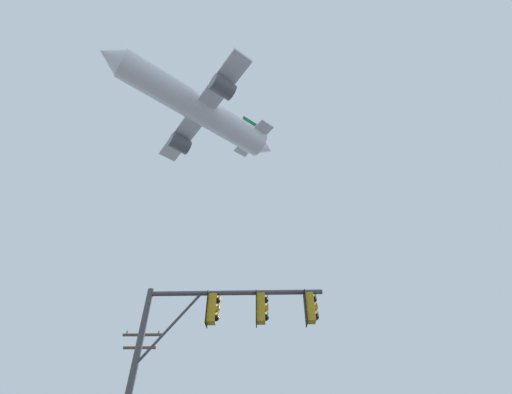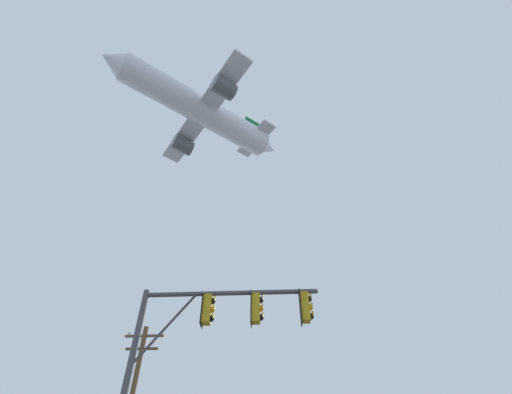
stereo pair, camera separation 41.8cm
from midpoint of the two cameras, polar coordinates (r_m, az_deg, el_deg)
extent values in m
cylinder|color=#4C4C51|center=(11.54, -3.07, -15.46)|extent=(5.50, 0.19, 0.15)
cylinder|color=#4C4C51|center=(11.47, -13.53, -20.11)|extent=(1.72, 0.09, 2.19)
cube|color=gold|center=(11.32, 9.13, -17.42)|extent=(0.26, 0.32, 0.90)
cylinder|color=gold|center=(11.54, 8.85, -15.11)|extent=(0.05, 0.05, 0.12)
cube|color=black|center=(11.31, 8.39, -17.47)|extent=(0.03, 0.46, 1.04)
sphere|color=black|center=(11.45, 9.73, -16.14)|extent=(0.20, 0.20, 0.20)
cylinder|color=gold|center=(11.48, 10.03, -15.85)|extent=(0.04, 0.21, 0.21)
sphere|color=orange|center=(11.33, 9.89, -17.42)|extent=(0.20, 0.20, 0.20)
cylinder|color=gold|center=(11.37, 10.20, -17.12)|extent=(0.04, 0.21, 0.21)
sphere|color=black|center=(11.23, 10.06, -18.72)|extent=(0.20, 0.20, 0.20)
cylinder|color=gold|center=(11.26, 10.37, -18.41)|extent=(0.04, 0.21, 0.21)
cube|color=gold|center=(11.27, 1.08, -17.79)|extent=(0.26, 0.32, 0.90)
cylinder|color=gold|center=(11.48, 1.04, -15.46)|extent=(0.05, 0.05, 0.12)
cube|color=black|center=(11.27, 0.33, -17.81)|extent=(0.03, 0.46, 1.04)
sphere|color=black|center=(11.37, 1.82, -16.52)|extent=(0.20, 0.20, 0.20)
cylinder|color=gold|center=(11.40, 2.15, -16.24)|extent=(0.04, 0.21, 0.21)
sphere|color=orange|center=(11.26, 1.85, -17.82)|extent=(0.20, 0.20, 0.20)
cylinder|color=gold|center=(11.28, 2.19, -17.53)|extent=(0.04, 0.21, 0.21)
sphere|color=black|center=(11.15, 1.89, -19.13)|extent=(0.20, 0.20, 0.20)
cylinder|color=gold|center=(11.17, 2.23, -18.84)|extent=(0.04, 0.21, 0.21)
cube|color=gold|center=(11.41, -6.93, -17.83)|extent=(0.26, 0.32, 0.90)
cylinder|color=gold|center=(11.62, -6.72, -15.53)|extent=(0.05, 0.05, 0.12)
cube|color=black|center=(11.43, -7.65, -17.82)|extent=(0.03, 0.46, 1.04)
sphere|color=black|center=(11.50, -6.07, -16.61)|extent=(0.20, 0.20, 0.20)
cylinder|color=gold|center=(11.51, -5.71, -16.34)|extent=(0.04, 0.21, 0.21)
sphere|color=orange|center=(11.38, -6.17, -17.89)|extent=(0.20, 0.20, 0.20)
cylinder|color=gold|center=(11.40, -5.81, -17.61)|extent=(0.04, 0.21, 0.21)
sphere|color=black|center=(11.28, -6.28, -19.19)|extent=(0.20, 0.20, 0.20)
cylinder|color=gold|center=(11.29, -5.91, -18.91)|extent=(0.04, 0.21, 0.21)
cube|color=brown|center=(22.00, -17.26, -20.93)|extent=(2.20, 0.12, 0.12)
cube|color=brown|center=(21.79, -17.65, -22.63)|extent=(1.80, 0.12, 0.12)
cylinder|color=gray|center=(22.34, -19.52, -20.42)|extent=(0.10, 0.10, 0.18)
cylinder|color=gray|center=(21.77, -14.80, -20.83)|extent=(0.10, 0.10, 0.18)
cylinder|color=white|center=(46.85, -9.07, 14.09)|extent=(18.16, 15.37, 3.60)
cone|color=white|center=(45.93, -22.21, 20.05)|extent=(4.06, 4.22, 3.42)
cone|color=white|center=(50.28, 2.19, 8.12)|extent=(3.66, 3.80, 3.06)
cube|color=silver|center=(46.52, -8.52, 13.40)|extent=(13.79, 16.57, 0.41)
cylinder|color=#595B60|center=(42.90, -5.02, 17.43)|extent=(3.38, 3.26, 2.03)
cylinder|color=#595B60|center=(48.83, -11.73, 8.34)|extent=(3.38, 3.26, 2.03)
cube|color=#0C5933|center=(50.95, -0.03, 10.79)|extent=(2.64, 2.16, 4.28)
cube|color=silver|center=(49.71, 0.19, 9.47)|extent=(5.77, 6.56, 0.23)
camera|label=1|loc=(0.21, -89.46, -0.48)|focal=24.39mm
camera|label=2|loc=(0.21, 90.54, 0.48)|focal=24.39mm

